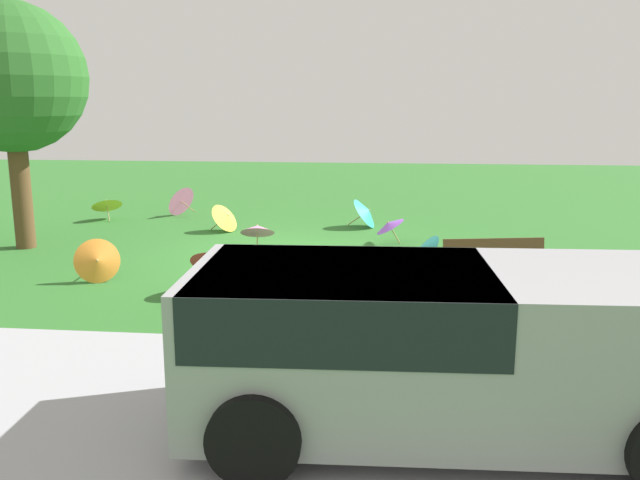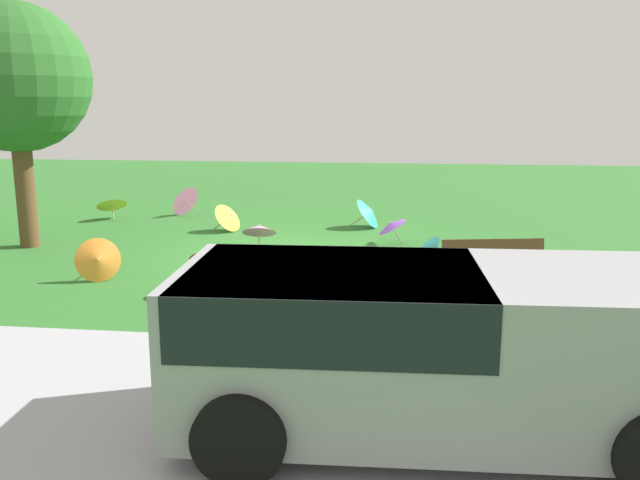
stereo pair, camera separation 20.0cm
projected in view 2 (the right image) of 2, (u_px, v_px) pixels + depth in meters
The scene contains 14 objects.
ground at pixel (282, 255), 13.15m from camera, with size 40.00×40.00×0.00m, color #2D6B28.
road_strip at pixel (165, 402), 6.69m from camera, with size 40.00×3.94×0.01m, color #9E9EA3.
van_dark at pixel (418, 338), 5.93m from camera, with size 4.67×2.27×1.53m.
park_bench at pixel (490, 265), 10.42m from camera, with size 1.66×0.77×0.90m.
shade_tree at pixel (15, 79), 13.19m from camera, with size 2.96×2.96×4.93m.
parasol_red_0 at pixel (219, 260), 10.54m from camera, with size 0.97×0.87×0.85m.
parasol_teal_1 at pixel (422, 251), 11.85m from camera, with size 0.79×0.89×0.70m.
parasol_pink_1 at pixel (259, 229), 13.60m from camera, with size 0.79×0.78×0.64m.
parasol_yellow_0 at pixel (229, 216), 15.42m from camera, with size 0.83×0.89×0.69m.
parasol_yellow_1 at pixel (111, 203), 16.98m from camera, with size 1.03×1.03×0.69m.
parasol_purple_0 at pixel (391, 225), 14.03m from camera, with size 0.67×0.70×0.63m.
parasol_teal_4 at pixel (370, 212), 15.87m from camera, with size 0.84×0.91×0.76m.
parasol_pink_2 at pixel (184, 200), 17.61m from camera, with size 0.94×0.98×0.83m.
parasol_orange_1 at pixel (98, 260), 11.12m from camera, with size 0.82×0.71×0.75m.
Camera 2 is at (-2.31, 12.62, 2.99)m, focal length 37.27 mm.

